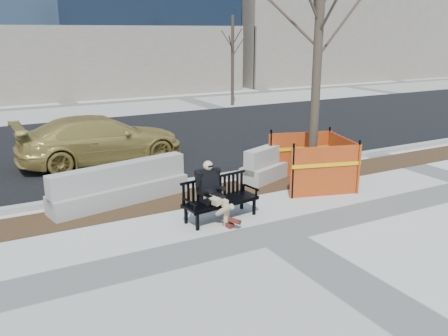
{
  "coord_description": "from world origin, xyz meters",
  "views": [
    {
      "loc": [
        -4.86,
        -7.01,
        3.72
      ],
      "look_at": [
        -0.14,
        1.71,
        0.88
      ],
      "focal_mm": 38.5,
      "sensor_mm": 36.0,
      "label": 1
    }
  ],
  "objects_px": {
    "seated_man": "(211,221)",
    "sedan": "(103,162)",
    "tree_fence": "(311,185)",
    "jersey_barrier_right": "(283,173)",
    "jersey_barrier_left": "(121,203)",
    "bench": "(221,219)"
  },
  "relations": [
    {
      "from": "seated_man",
      "to": "sedan",
      "type": "relative_size",
      "value": 0.26
    },
    {
      "from": "seated_man",
      "to": "tree_fence",
      "type": "bearing_deg",
      "value": 7.79
    },
    {
      "from": "tree_fence",
      "to": "jersey_barrier_right",
      "type": "distance_m",
      "value": 1.23
    },
    {
      "from": "jersey_barrier_left",
      "to": "tree_fence",
      "type": "bearing_deg",
      "value": -23.53
    },
    {
      "from": "tree_fence",
      "to": "jersey_barrier_right",
      "type": "xyz_separation_m",
      "value": [
        0.01,
        1.23,
        0.0
      ]
    },
    {
      "from": "bench",
      "to": "jersey_barrier_left",
      "type": "bearing_deg",
      "value": 121.04
    },
    {
      "from": "seated_man",
      "to": "sedan",
      "type": "distance_m",
      "value": 5.58
    },
    {
      "from": "seated_man",
      "to": "tree_fence",
      "type": "distance_m",
      "value": 3.37
    },
    {
      "from": "bench",
      "to": "tree_fence",
      "type": "height_order",
      "value": "tree_fence"
    },
    {
      "from": "seated_man",
      "to": "bench",
      "type": "bearing_deg",
      "value": -11.51
    },
    {
      "from": "seated_man",
      "to": "jersey_barrier_left",
      "type": "height_order",
      "value": "seated_man"
    },
    {
      "from": "seated_man",
      "to": "jersey_barrier_right",
      "type": "distance_m",
      "value": 3.89
    },
    {
      "from": "jersey_barrier_left",
      "to": "jersey_barrier_right",
      "type": "distance_m",
      "value": 4.57
    },
    {
      "from": "jersey_barrier_right",
      "to": "tree_fence",
      "type": "bearing_deg",
      "value": -111.75
    },
    {
      "from": "seated_man",
      "to": "jersey_barrier_right",
      "type": "relative_size",
      "value": 0.41
    },
    {
      "from": "tree_fence",
      "to": "sedan",
      "type": "height_order",
      "value": "tree_fence"
    },
    {
      "from": "seated_man",
      "to": "tree_fence",
      "type": "height_order",
      "value": "tree_fence"
    },
    {
      "from": "seated_man",
      "to": "jersey_barrier_left",
      "type": "relative_size",
      "value": 0.39
    },
    {
      "from": "bench",
      "to": "seated_man",
      "type": "height_order",
      "value": "seated_man"
    },
    {
      "from": "bench",
      "to": "jersey_barrier_right",
      "type": "distance_m",
      "value": 3.71
    },
    {
      "from": "jersey_barrier_left",
      "to": "jersey_barrier_right",
      "type": "xyz_separation_m",
      "value": [
        4.56,
        0.22,
        0.0
      ]
    },
    {
      "from": "jersey_barrier_left",
      "to": "jersey_barrier_right",
      "type": "relative_size",
      "value": 1.04
    }
  ]
}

